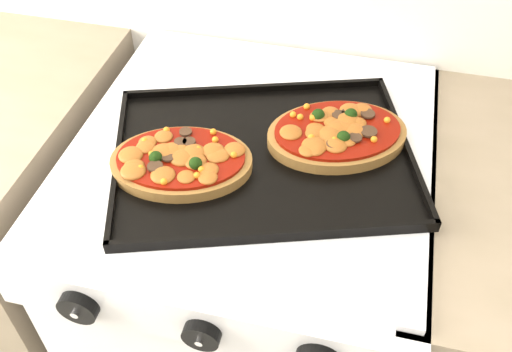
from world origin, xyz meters
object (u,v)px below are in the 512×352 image
(stove, at_px, (254,294))
(pizza_right, at_px, (337,133))
(baking_tray, at_px, (263,154))
(pizza_left, at_px, (181,160))

(stove, height_order, pizza_right, pizza_right)
(stove, relative_size, baking_tray, 1.95)
(pizza_right, bearing_deg, baking_tray, -150.77)
(baking_tray, bearing_deg, pizza_left, -171.55)
(stove, xyz_separation_m, pizza_left, (-0.09, -0.10, 0.48))
(baking_tray, relative_size, pizza_left, 2.13)
(stove, height_order, pizza_left, pizza_left)
(stove, xyz_separation_m, baking_tray, (0.03, -0.04, 0.47))
(stove, bearing_deg, baking_tray, -54.14)
(stove, height_order, baking_tray, baking_tray)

